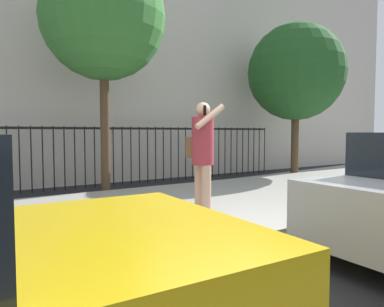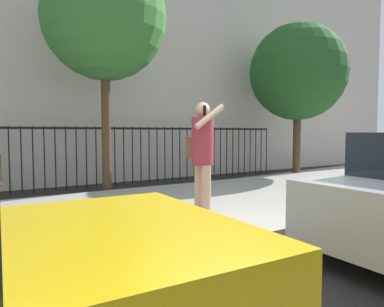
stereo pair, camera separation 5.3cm
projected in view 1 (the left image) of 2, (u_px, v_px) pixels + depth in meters
name	position (u px, v px, depth m)	size (l,w,h in m)	color
ground_plane	(256.00, 246.00, 4.56)	(60.00, 60.00, 0.00)	black
sidewalk	(170.00, 209.00, 6.39)	(28.00, 4.40, 0.15)	#9E9B93
iron_fence	(99.00, 148.00, 9.42)	(12.03, 0.04, 1.60)	black
pedestrian_on_phone	(202.00, 150.00, 5.55)	(0.51, 0.66, 1.76)	tan
street_tree_near	(296.00, 72.00, 11.41)	(3.06, 3.06, 4.89)	#4C3823
street_tree_mid	(103.00, 18.00, 7.94)	(2.75, 2.75, 5.36)	#4C3823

